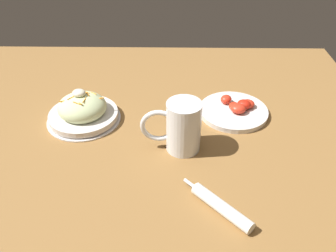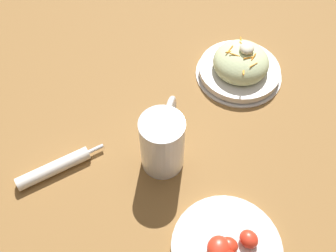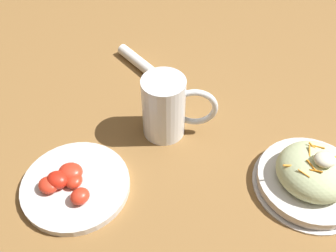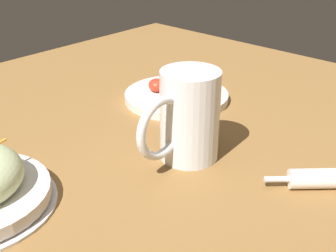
# 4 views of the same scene
# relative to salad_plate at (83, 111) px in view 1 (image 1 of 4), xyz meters

# --- Properties ---
(ground_plane) EXTENTS (1.43, 1.43, 0.00)m
(ground_plane) POSITION_rel_salad_plate_xyz_m (0.20, -0.18, -0.03)
(ground_plane) COLOR olive
(salad_plate) EXTENTS (0.22, 0.22, 0.10)m
(salad_plate) POSITION_rel_salad_plate_xyz_m (0.00, 0.00, 0.00)
(salad_plate) COLOR silver
(salad_plate) RESTS_ON ground_plane
(beer_mug) EXTENTS (0.16, 0.09, 0.14)m
(beer_mug) POSITION_rel_salad_plate_xyz_m (0.29, -0.13, 0.03)
(beer_mug) COLOR white
(beer_mug) RESTS_ON ground_plane
(napkin_roll) EXTENTS (0.15, 0.15, 0.03)m
(napkin_roll) POSITION_rel_salad_plate_xyz_m (0.38, -0.35, -0.02)
(napkin_roll) COLOR white
(napkin_roll) RESTS_ON ground_plane
(tomato_plate) EXTENTS (0.21, 0.21, 0.04)m
(tomato_plate) POSITION_rel_salad_plate_xyz_m (0.46, 0.04, -0.02)
(tomato_plate) COLOR silver
(tomato_plate) RESTS_ON ground_plane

